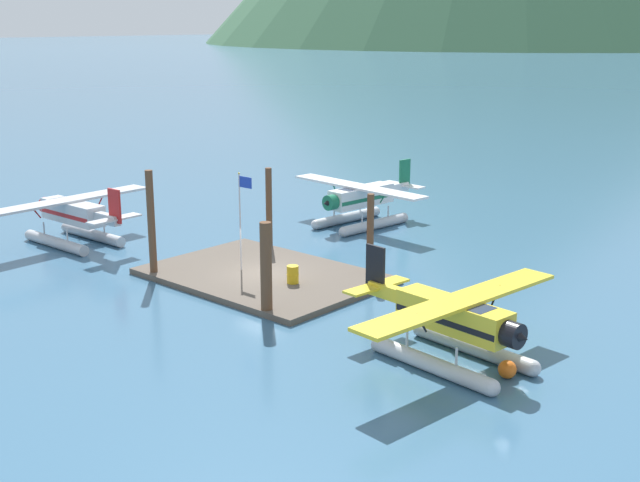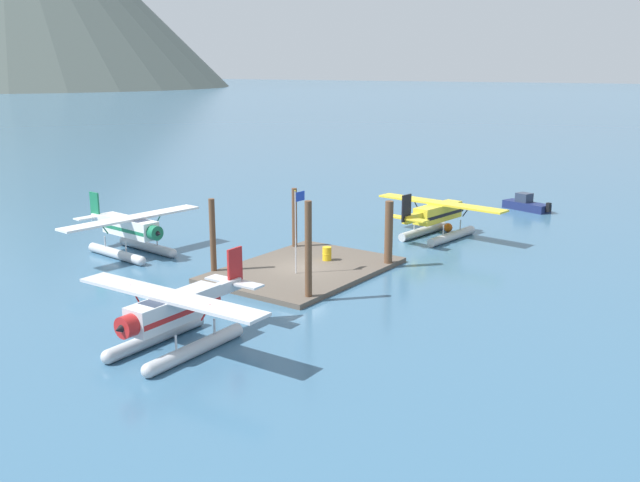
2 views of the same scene
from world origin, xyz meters
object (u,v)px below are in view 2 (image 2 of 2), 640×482
object	(u,v)px
seaplane_yellow_stbd_aft	(438,217)
seaplane_silver_port_aft	(174,316)
fuel_drum	(327,254)
boat_navy_open_se	(525,204)
seaplane_white_bow_left	(131,232)
flagpole	(297,221)
mooring_buoy	(448,227)

from	to	relation	value
seaplane_yellow_stbd_aft	seaplane_silver_port_aft	xyz separation A→B (m)	(-26.37, 0.07, 0.00)
fuel_drum	seaplane_silver_port_aft	bearing A→B (deg)	-171.03
boat_navy_open_se	seaplane_white_bow_left	bearing A→B (deg)	151.96
fuel_drum	seaplane_yellow_stbd_aft	world-z (taller)	seaplane_yellow_stbd_aft
flagpole	boat_navy_open_se	size ratio (longest dim) A/B	1.08
mooring_buoy	flagpole	bearing A→B (deg)	172.53
seaplane_white_bow_left	seaplane_yellow_stbd_aft	xyz separation A→B (m)	(16.53, -14.76, 0.00)
seaplane_white_bow_left	seaplane_yellow_stbd_aft	distance (m)	22.16
mooring_buoy	fuel_drum	bearing A→B (deg)	169.95
seaplane_white_bow_left	mooring_buoy	bearing A→B (deg)	-37.78
seaplane_silver_port_aft	boat_navy_open_se	world-z (taller)	seaplane_silver_port_aft
seaplane_yellow_stbd_aft	seaplane_silver_port_aft	bearing A→B (deg)	179.84
seaplane_yellow_stbd_aft	seaplane_silver_port_aft	size ratio (longest dim) A/B	1.01
mooring_buoy	seaplane_white_bow_left	size ratio (longest dim) A/B	0.07
seaplane_yellow_stbd_aft	seaplane_white_bow_left	bearing A→B (deg)	138.25
mooring_buoy	seaplane_white_bow_left	xyz separation A→B (m)	(-18.79, 14.56, 1.23)
fuel_drum	seaplane_yellow_stbd_aft	bearing A→B (deg)	-13.04
flagpole	mooring_buoy	xyz separation A→B (m)	(16.52, -2.17, -3.19)
seaplane_yellow_stbd_aft	flagpole	bearing A→B (deg)	170.62
flagpole	seaplane_white_bow_left	bearing A→B (deg)	100.37
boat_navy_open_se	seaplane_silver_port_aft	bearing A→B (deg)	177.56
seaplane_white_bow_left	boat_navy_open_se	bearing A→B (deg)	-28.04
flagpole	seaplane_yellow_stbd_aft	bearing A→B (deg)	-9.38
seaplane_white_bow_left	seaplane_yellow_stbd_aft	bearing A→B (deg)	-41.75
seaplane_yellow_stbd_aft	seaplane_silver_port_aft	distance (m)	26.37
seaplane_yellow_stbd_aft	boat_navy_open_se	distance (m)	14.42
seaplane_silver_port_aft	mooring_buoy	bearing A→B (deg)	0.23
seaplane_white_bow_left	flagpole	bearing A→B (deg)	-79.63
flagpole	mooring_buoy	size ratio (longest dim) A/B	7.42
flagpole	boat_navy_open_se	bearing A→B (deg)	-8.01
fuel_drum	seaplane_silver_port_aft	distance (m)	15.70
fuel_drum	flagpole	bearing A→B (deg)	-177.25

